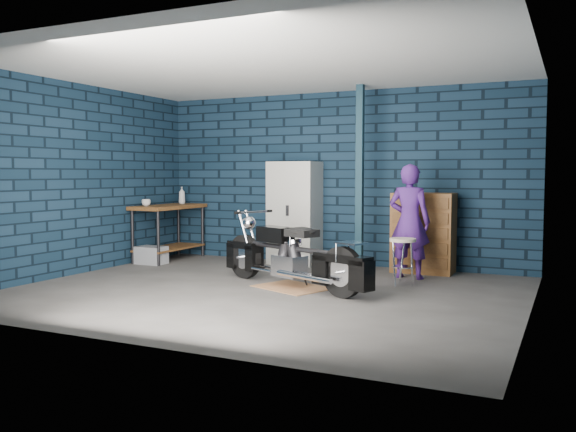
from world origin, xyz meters
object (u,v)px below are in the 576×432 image
Objects in this scene: workbench at (169,232)px; locker at (295,213)px; storage_bin at (151,255)px; person at (409,221)px; shop_stool at (403,262)px; motorcycle at (292,251)px; tool_chest at (423,233)px.

workbench is 0.87× the size of locker.
workbench is 0.59m from storage_bin.
locker is at bearing -12.59° from person.
storage_bin is 4.09m from shop_stool.
motorcycle is 1.32× the size of locker.
workbench is 2.30× the size of shop_stool.
storage_bin is at bearing -87.71° from workbench.
storage_bin is 2.36m from locker.
tool_chest is (0.06, 0.56, -0.20)m from person.
shop_stool is at bearing -29.34° from locker.
workbench is at bearing -166.91° from locker.
tool_chest is at bearing 13.51° from storage_bin.
motorcycle is 1.85× the size of tool_chest.
locker is 2.39m from shop_stool.
motorcycle reaches higher than workbench.
storage_bin is at bearing 177.70° from shop_stool.
tool_chest is at bearing 90.04° from shop_stool.
storage_bin is at bearing 9.19° from person.
person is 4.09m from storage_bin.
locker reaches higher than motorcycle.
person is 0.96× the size of locker.
person reaches higher than motorcycle.
shop_stool is at bearing -9.20° from workbench.
locker is 2.65× the size of shop_stool.
motorcycle is 2.06m from locker.
person is at bearing 70.83° from motorcycle.
storage_bin is 0.73× the size of shop_stool.
tool_chest is (1.21, 1.86, 0.11)m from motorcycle.
motorcycle is (2.89, -1.38, 0.01)m from workbench.
workbench is 4.05m from person.
locker is 1.40× the size of tool_chest.
tool_chest reaches higher than storage_bin.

